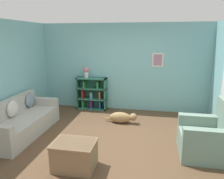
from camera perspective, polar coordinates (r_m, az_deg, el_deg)
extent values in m
plane|color=brown|center=(4.87, -0.91, -13.20)|extent=(14.00, 14.00, 0.00)
cube|color=#7AB7BC|center=(6.63, 3.04, 5.79)|extent=(5.60, 0.10, 2.60)
cube|color=silver|center=(6.48, 11.86, 7.57)|extent=(0.32, 0.02, 0.40)
cube|color=#A37089|center=(6.47, 11.87, 7.56)|extent=(0.24, 0.01, 0.32)
cube|color=#ADA89E|center=(5.49, -22.21, -8.75)|extent=(0.85, 2.06, 0.41)
cube|color=#ADA89E|center=(5.55, -25.56, -4.45)|extent=(0.16, 2.06, 0.39)
cube|color=#ADA89E|center=(6.16, -17.71, -2.97)|extent=(0.85, 0.16, 0.20)
ellipsoid|color=beige|center=(5.48, -24.54, -4.63)|extent=(0.14, 0.38, 0.38)
ellipsoid|color=slate|center=(6.05, -20.64, -2.70)|extent=(0.14, 0.36, 0.36)
cube|color=#2D6B56|center=(6.90, -8.79, -0.87)|extent=(0.04, 0.32, 0.99)
cube|color=#2D6B56|center=(6.66, -1.69, -1.24)|extent=(0.04, 0.32, 0.99)
cube|color=#2D6B56|center=(6.90, -4.96, -0.75)|extent=(0.91, 0.02, 0.99)
cube|color=#2D6B56|center=(6.90, -5.22, -4.89)|extent=(0.91, 0.32, 0.04)
cube|color=#2D6B56|center=(6.81, -5.27, -2.40)|extent=(0.91, 0.32, 0.04)
cube|color=#2D6B56|center=(6.72, -5.33, 0.30)|extent=(0.91, 0.32, 0.04)
cube|color=#2D6B56|center=(6.66, -5.39, 2.91)|extent=(0.91, 0.32, 0.04)
cube|color=#287A3D|center=(6.93, -7.41, -3.79)|extent=(0.05, 0.24, 0.25)
cube|color=#B22823|center=(6.84, -7.54, -1.09)|extent=(0.03, 0.24, 0.26)
cube|color=#287A3D|center=(6.75, -7.13, 1.35)|extent=(0.05, 0.24, 0.20)
cube|color=#7A2D84|center=(6.85, -5.29, -3.90)|extent=(0.03, 0.24, 0.25)
cube|color=#60939E|center=(6.76, -5.30, -1.42)|extent=(0.05, 0.24, 0.21)
cube|color=#287A3D|center=(6.63, -3.63, 1.19)|extent=(0.04, 0.24, 0.20)
cube|color=#234C9E|center=(6.78, -2.99, -4.06)|extent=(0.04, 0.24, 0.25)
cube|color=brown|center=(6.69, -3.06, -1.41)|extent=(0.04, 0.24, 0.24)
cube|color=gray|center=(4.60, 22.84, -12.94)|extent=(0.90, 0.91, 0.45)
cube|color=gray|center=(4.14, 24.27, -10.98)|extent=(0.90, 0.18, 0.22)
cube|color=gray|center=(4.80, 22.35, -7.44)|extent=(0.90, 0.18, 0.22)
cube|color=#846647|center=(3.92, -9.75, -16.56)|extent=(0.69, 0.51, 0.48)
cube|color=#8F6E4D|center=(3.81, -9.89, -13.64)|extent=(0.71, 0.53, 0.03)
ellipsoid|color=#9E7A4C|center=(5.76, 2.20, -7.32)|extent=(0.57, 0.26, 0.28)
sphere|color=#9E7A4C|center=(5.71, 5.55, -7.15)|extent=(0.19, 0.19, 0.19)
ellipsoid|color=#9E7A4C|center=(5.88, -1.01, -7.61)|extent=(0.20, 0.05, 0.05)
cylinder|color=silver|center=(6.69, -6.71, 3.84)|extent=(0.12, 0.12, 0.18)
sphere|color=#E06B70|center=(6.66, -6.74, 5.15)|extent=(0.16, 0.16, 0.16)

